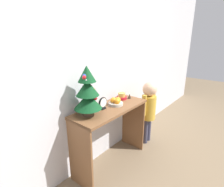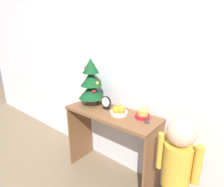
{
  "view_description": "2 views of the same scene",
  "coord_description": "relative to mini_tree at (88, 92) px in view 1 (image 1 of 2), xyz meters",
  "views": [
    {
      "loc": [
        -1.45,
        -1.02,
        1.54
      ],
      "look_at": [
        0.01,
        0.18,
        0.94
      ],
      "focal_mm": 28.0,
      "sensor_mm": 36.0,
      "label": 1
    },
    {
      "loc": [
        1.05,
        -1.08,
        1.47
      ],
      "look_at": [
        0.03,
        0.17,
        0.98
      ],
      "focal_mm": 28.0,
      "sensor_mm": 36.0,
      "label": 2
    }
  ],
  "objects": [
    {
      "name": "fruit_bowl",
      "position": [
        0.42,
        -0.04,
        -0.22
      ],
      "size": [
        0.18,
        0.18,
        0.09
      ],
      "color": "#B7B2A8",
      "rests_on": "console_table"
    },
    {
      "name": "console_table",
      "position": [
        0.32,
        -0.04,
        -0.45
      ],
      "size": [
        1.01,
        0.39,
        0.77
      ],
      "color": "brown",
      "rests_on": "ground_plane"
    },
    {
      "name": "desk_clock",
      "position": [
        0.22,
        -0.0,
        -0.19
      ],
      "size": [
        0.12,
        0.04,
        0.14
      ],
      "color": "black",
      "rests_on": "console_table"
    },
    {
      "name": "ground_plane",
      "position": [
        0.32,
        -0.24,
        -1.03
      ],
      "size": [
        12.0,
        12.0,
        0.0
      ],
      "primitive_type": "plane",
      "color": "#7A664C"
    },
    {
      "name": "child_figure",
      "position": [
        1.05,
        -0.15,
        -0.43
      ],
      "size": [
        0.33,
        0.21,
        0.95
      ],
      "color": "#38384C",
      "rests_on": "ground_plane"
    },
    {
      "name": "back_wall",
      "position": [
        0.32,
        0.2,
        0.22
      ],
      "size": [
        7.0,
        0.05,
        2.5
      ],
      "primitive_type": "cube",
      "color": "silver",
      "rests_on": "ground_plane"
    },
    {
      "name": "mini_tree",
      "position": [
        0.0,
        0.0,
        0.0
      ],
      "size": [
        0.29,
        0.29,
        0.52
      ],
      "color": "#4C3828",
      "rests_on": "console_table"
    },
    {
      "name": "singing_bowl",
      "position": [
        0.64,
        0.04,
        -0.22
      ],
      "size": [
        0.14,
        0.14,
        0.08
      ],
      "color": "#AD1923",
      "rests_on": "console_table"
    },
    {
      "name": "figurine",
      "position": [
        0.72,
        -0.03,
        -0.22
      ],
      "size": [
        0.05,
        0.05,
        0.07
      ],
      "color": "#382D23",
      "rests_on": "console_table"
    }
  ]
}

